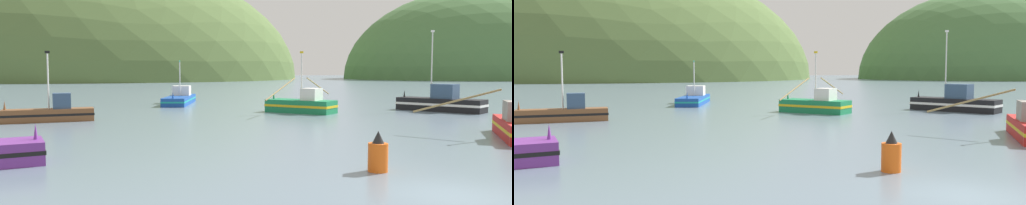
% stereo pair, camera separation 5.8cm
% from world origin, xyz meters
% --- Properties ---
extents(ground_plane, '(600.00, 600.00, 0.00)m').
position_xyz_m(ground_plane, '(0.00, 0.00, 0.00)').
color(ground_plane, slate).
extents(hill_far_center, '(116.75, 93.40, 77.58)m').
position_xyz_m(hill_far_center, '(121.59, 173.08, 0.00)').
color(hill_far_center, '#47703D').
rests_on(hill_far_center, ground).
extents(hill_mid_left, '(178.78, 143.02, 100.99)m').
position_xyz_m(hill_mid_left, '(-44.62, 198.47, 0.00)').
color(hill_mid_left, '#516B38').
rests_on(hill_mid_left, ground).
extents(fishing_boat_black, '(6.99, 8.01, 7.96)m').
position_xyz_m(fishing_boat_black, '(16.92, 28.45, 0.87)').
color(fishing_boat_black, black).
rests_on(fishing_boat_black, ground).
extents(fishing_boat_blue, '(4.25, 10.69, 5.17)m').
position_xyz_m(fishing_boat_blue, '(-8.23, 42.73, 0.63)').
color(fishing_boat_blue, '#19479E').
rests_on(fishing_boat_blue, ground).
extents(fishing_boat_green, '(8.75, 9.52, 5.81)m').
position_xyz_m(fishing_boat_green, '(3.02, 29.22, 0.77)').
color(fishing_boat_green, '#197A47').
rests_on(fishing_boat_green, ground).
extents(fishing_boat_brown, '(6.92, 2.95, 5.55)m').
position_xyz_m(fishing_boat_brown, '(-18.48, 25.21, 0.68)').
color(fishing_boat_brown, brown).
rests_on(fishing_boat_brown, ground).
extents(channel_buoy, '(0.79, 0.79, 1.65)m').
position_xyz_m(channel_buoy, '(-0.86, 3.76, 0.69)').
color(channel_buoy, '#E55914').
rests_on(channel_buoy, ground).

